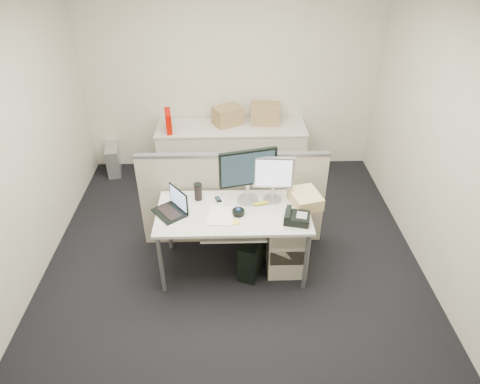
{
  "coord_description": "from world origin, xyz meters",
  "views": [
    {
      "loc": [
        -0.02,
        -3.38,
        3.2
      ],
      "look_at": [
        0.07,
        0.15,
        0.85
      ],
      "focal_mm": 32.0,
      "sensor_mm": 36.0,
      "label": 1
    }
  ],
  "objects_px": {
    "laptop": "(168,203)",
    "desk_phone": "(297,218)",
    "desk": "(233,217)",
    "monitor_main": "(248,176)"
  },
  "relations": [
    {
      "from": "laptop",
      "to": "desk_phone",
      "type": "height_order",
      "value": "laptop"
    },
    {
      "from": "desk",
      "to": "monitor_main",
      "type": "height_order",
      "value": "monitor_main"
    },
    {
      "from": "desk",
      "to": "laptop",
      "type": "xyz_separation_m",
      "value": [
        -0.62,
        -0.02,
        0.18
      ]
    },
    {
      "from": "laptop",
      "to": "desk",
      "type": "bearing_deg",
      "value": 54.44
    },
    {
      "from": "desk_phone",
      "to": "laptop",
      "type": "bearing_deg",
      "value": -174.15
    },
    {
      "from": "monitor_main",
      "to": "desk_phone",
      "type": "relative_size",
      "value": 2.43
    },
    {
      "from": "desk",
      "to": "desk_phone",
      "type": "distance_m",
      "value": 0.63
    },
    {
      "from": "desk",
      "to": "laptop",
      "type": "bearing_deg",
      "value": -178.15
    },
    {
      "from": "monitor_main",
      "to": "laptop",
      "type": "height_order",
      "value": "monitor_main"
    },
    {
      "from": "desk",
      "to": "desk_phone",
      "type": "relative_size",
      "value": 6.34
    }
  ]
}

